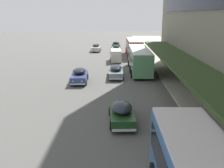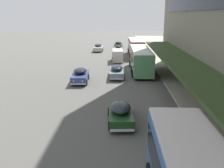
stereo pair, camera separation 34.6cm
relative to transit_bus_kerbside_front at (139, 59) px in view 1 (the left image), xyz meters
The scene contains 9 objects.
transit_bus_kerbside_front is the anchor object (origin of this frame).
transit_bus_kerbside_rear 13.78m from the transit_bus_kerbside_front, 89.34° to the left, with size 2.91×9.63×3.15m.
sedan_trailing_mid 9.41m from the transit_bus_kerbside_front, 143.31° to the right, with size 2.04×4.64×1.64m.
sedan_lead_mid 21.21m from the transit_bus_kerbside_front, 110.96° to the left, with size 1.99×4.75×1.55m.
sedan_second_near 4.62m from the transit_bus_kerbside_front, 135.63° to the right, with size 1.87×5.02×1.57m.
sedan_oncoming_front 24.87m from the transit_bus_kerbside_front, 97.62° to the left, with size 1.99×4.32×1.59m.
sedan_trailing_near 17.16m from the transit_bus_kerbside_front, 99.19° to the right, with size 2.02×4.59×1.56m.
sedan_oncoming_rear 18.59m from the transit_bus_kerbside_front, 100.12° to the left, with size 1.92×4.39×1.57m.
vw_van 8.63m from the transit_bus_kerbside_front, 112.28° to the left, with size 2.02×4.61×1.96m.
Camera 1 is at (0.57, -2.15, 7.75)m, focal length 40.00 mm.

